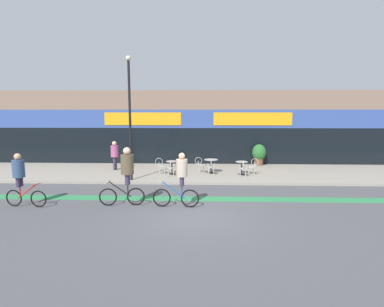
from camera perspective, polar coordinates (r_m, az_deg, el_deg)
ground_plane at (r=10.48m, az=0.02°, el=-11.83°), size 120.00×120.00×0.00m
sidewalk_slab at (r=17.46m, az=0.85°, el=-3.66°), size 40.00×5.50×0.12m
storefront_facade at (r=21.85m, az=1.11°, el=5.04°), size 40.00×4.06×4.98m
bike_lane_stripe at (r=12.46m, az=0.36°, el=-8.60°), size 36.00×0.70×0.01m
bistro_table_0 at (r=16.73m, az=-3.86°, el=-2.19°), size 0.62×0.62×0.73m
bistro_table_1 at (r=17.04m, az=3.65°, el=-1.85°), size 0.78×0.78×0.77m
bistro_table_2 at (r=16.80m, az=9.44°, el=-2.23°), size 0.67×0.67×0.72m
cafe_chair_0_near at (r=16.11m, az=-4.06°, el=-2.55°), size 0.43×0.59×0.90m
cafe_chair_0_side at (r=16.79m, az=-5.98°, el=-2.16°), size 0.60×0.46×0.90m
cafe_chair_1_near at (r=16.43m, az=3.69°, el=-2.35°), size 0.43×0.59×0.90m
cafe_chair_1_side at (r=17.03m, az=1.54°, el=-1.98°), size 0.60×0.45×0.90m
cafe_chair_2_near at (r=16.19m, az=9.70°, el=-2.60°), size 0.44×0.59×0.90m
cafe_chair_2_side at (r=16.89m, az=11.54°, el=-2.21°), size 0.58×0.41×0.90m
planter_pot at (r=19.94m, az=12.63°, el=-0.05°), size 0.89×0.89×1.37m
lamp_post at (r=15.27m, az=-11.77°, el=7.94°), size 0.26×0.26×6.14m
cyclist_0 at (r=12.88m, az=-29.90°, el=-3.69°), size 1.64×0.52×2.03m
cyclist_1 at (r=11.13m, az=-2.28°, el=-4.40°), size 1.76×0.50×2.06m
cyclist_2 at (r=11.57m, az=-12.44°, el=-3.27°), size 1.73×0.57×2.24m
pedestrian_near_end at (r=18.44m, az=-14.52°, el=0.12°), size 0.50×0.50×1.72m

